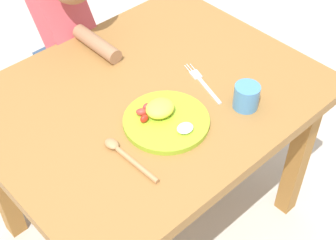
{
  "coord_description": "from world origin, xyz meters",
  "views": [
    {
      "loc": [
        -0.8,
        -0.95,
        1.81
      ],
      "look_at": [
        -0.06,
        -0.16,
        0.75
      ],
      "focal_mm": 52.25,
      "sensor_mm": 36.0,
      "label": 1
    }
  ],
  "objects_px": {
    "spoon": "(125,155)",
    "drinking_cup": "(246,97)",
    "plate": "(165,118)",
    "fork": "(203,83)",
    "person": "(70,59)"
  },
  "relations": [
    {
      "from": "fork",
      "to": "spoon",
      "type": "relative_size",
      "value": 1.0
    },
    {
      "from": "person",
      "to": "fork",
      "type": "bearing_deg",
      "value": 103.45
    },
    {
      "from": "fork",
      "to": "spoon",
      "type": "xyz_separation_m",
      "value": [
        -0.41,
        -0.08,
        0.01
      ]
    },
    {
      "from": "drinking_cup",
      "to": "person",
      "type": "bearing_deg",
      "value": 101.85
    },
    {
      "from": "fork",
      "to": "drinking_cup",
      "type": "distance_m",
      "value": 0.18
    },
    {
      "from": "plate",
      "to": "person",
      "type": "height_order",
      "value": "person"
    },
    {
      "from": "plate",
      "to": "spoon",
      "type": "relative_size",
      "value": 1.22
    },
    {
      "from": "drinking_cup",
      "to": "person",
      "type": "height_order",
      "value": "person"
    },
    {
      "from": "drinking_cup",
      "to": "person",
      "type": "relative_size",
      "value": 0.08
    },
    {
      "from": "fork",
      "to": "spoon",
      "type": "distance_m",
      "value": 0.41
    },
    {
      "from": "spoon",
      "to": "drinking_cup",
      "type": "xyz_separation_m",
      "value": [
        0.43,
        -0.1,
        0.03
      ]
    },
    {
      "from": "spoon",
      "to": "person",
      "type": "height_order",
      "value": "person"
    },
    {
      "from": "spoon",
      "to": "person",
      "type": "bearing_deg",
      "value": -22.06
    },
    {
      "from": "spoon",
      "to": "drinking_cup",
      "type": "bearing_deg",
      "value": -104.35
    },
    {
      "from": "plate",
      "to": "spoon",
      "type": "height_order",
      "value": "plate"
    }
  ]
}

